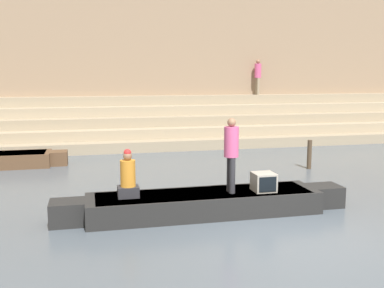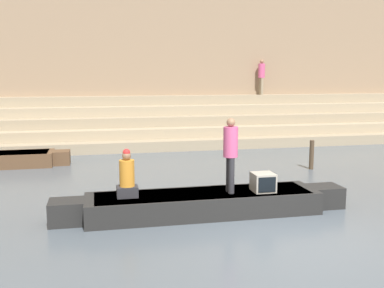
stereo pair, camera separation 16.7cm
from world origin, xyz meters
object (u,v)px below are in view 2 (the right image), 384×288
(person_rowing, at_px, (127,178))
(tv_set, at_px, (263,182))
(rowboat_main, at_px, (203,203))
(person_standing, at_px, (231,150))
(person_on_steps, at_px, (261,74))
(mooring_post, at_px, (312,155))

(person_rowing, xyz_separation_m, tv_set, (2.98, -0.18, -0.21))
(rowboat_main, distance_m, tv_set, 1.40)
(rowboat_main, relative_size, person_standing, 3.99)
(rowboat_main, height_order, tv_set, tv_set)
(tv_set, distance_m, person_on_steps, 12.06)
(tv_set, bearing_deg, person_standing, 167.35)
(person_standing, xyz_separation_m, person_on_steps, (4.87, 11.02, 1.60))
(person_standing, relative_size, person_rowing, 1.59)
(person_standing, distance_m, mooring_post, 5.70)
(person_rowing, height_order, mooring_post, person_rowing)
(person_rowing, relative_size, person_on_steps, 0.63)
(person_standing, relative_size, person_on_steps, 1.00)
(person_on_steps, bearing_deg, mooring_post, 144.45)
(mooring_post, bearing_deg, person_on_steps, 82.73)
(rowboat_main, distance_m, person_rowing, 1.78)
(person_standing, height_order, person_rowing, person_standing)
(person_standing, relative_size, tv_set, 3.40)
(person_standing, distance_m, person_on_steps, 12.15)
(person_standing, height_order, tv_set, person_standing)
(rowboat_main, bearing_deg, tv_set, -4.43)
(person_rowing, height_order, person_on_steps, person_on_steps)
(rowboat_main, distance_m, person_on_steps, 12.53)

